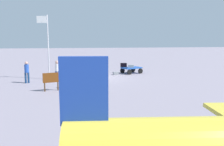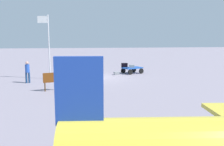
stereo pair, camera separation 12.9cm
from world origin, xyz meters
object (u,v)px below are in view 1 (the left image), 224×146
(luggage_cart, at_px, (131,69))
(signboard, at_px, (51,79))
(suitcase_maroon, at_px, (124,65))
(worker_trailing, at_px, (57,69))
(flagpole, at_px, (47,42))
(suitcase_tan, at_px, (131,66))
(worker_lead, at_px, (76,74))
(worker_supervisor, at_px, (27,71))
(suitcase_dark, at_px, (116,73))

(luggage_cart, bearing_deg, signboard, 44.73)
(luggage_cart, height_order, suitcase_maroon, suitcase_maroon)
(worker_trailing, xyz_separation_m, flagpole, (0.78, -0.91, 2.06))
(suitcase_tan, relative_size, flagpole, 0.10)
(luggage_cart, bearing_deg, flagpole, 16.04)
(suitcase_tan, xyz_separation_m, flagpole, (7.32, 1.96, 2.28))
(worker_lead, distance_m, worker_trailing, 3.62)
(suitcase_maroon, relative_size, signboard, 0.52)
(luggage_cart, relative_size, signboard, 1.81)
(worker_trailing, distance_m, flagpole, 2.39)
(worker_supervisor, xyz_separation_m, flagpole, (-1.36, -1.53, 2.06))
(luggage_cart, distance_m, worker_trailing, 7.28)
(worker_lead, bearing_deg, worker_trailing, -66.49)
(suitcase_dark, bearing_deg, luggage_cart, -156.31)
(suitcase_tan, bearing_deg, luggage_cart, -111.91)
(suitcase_dark, height_order, signboard, signboard)
(suitcase_tan, relative_size, worker_lead, 0.31)
(suitcase_dark, relative_size, worker_supervisor, 0.30)
(worker_trailing, bearing_deg, suitcase_maroon, -150.48)
(worker_lead, bearing_deg, signboard, 11.17)
(suitcase_maroon, xyz_separation_m, worker_trailing, (5.93, 3.36, 0.15))
(suitcase_maroon, xyz_separation_m, signboard, (6.05, 6.98, -0.00))
(suitcase_dark, height_order, flagpole, flagpole)
(suitcase_dark, xyz_separation_m, signboard, (5.14, 5.97, 0.63))
(suitcase_tan, bearing_deg, worker_lead, 50.54)
(suitcase_dark, bearing_deg, signboard, 49.24)
(worker_trailing, distance_m, worker_supervisor, 2.23)
(suitcase_dark, relative_size, worker_lead, 0.29)
(flagpole, bearing_deg, signboard, 98.28)
(luggage_cart, bearing_deg, worker_lead, 50.91)
(worker_supervisor, bearing_deg, signboard, 123.95)
(suitcase_dark, relative_size, flagpole, 0.10)
(worker_trailing, bearing_deg, suitcase_dark, -155.01)
(signboard, bearing_deg, worker_supervisor, -56.05)
(luggage_cart, relative_size, suitcase_maroon, 3.46)
(luggage_cart, height_order, worker_lead, worker_lead)
(worker_lead, distance_m, worker_supervisor, 4.49)
(luggage_cart, height_order, suitcase_dark, luggage_cart)
(suitcase_dark, distance_m, signboard, 7.90)
(suitcase_tan, distance_m, suitcase_dark, 1.70)
(suitcase_maroon, distance_m, worker_supervisor, 9.01)
(worker_supervisor, bearing_deg, worker_trailing, -163.88)
(worker_trailing, bearing_deg, suitcase_tan, -156.27)
(luggage_cart, relative_size, worker_supervisor, 1.31)
(luggage_cart, height_order, worker_supervisor, worker_supervisor)
(suitcase_maroon, relative_size, worker_supervisor, 0.38)
(suitcase_dark, bearing_deg, suitcase_maroon, -131.81)
(worker_supervisor, bearing_deg, suitcase_maroon, -153.77)
(worker_supervisor, bearing_deg, suitcase_tan, -158.08)
(suitcase_tan, relative_size, worker_trailing, 0.33)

